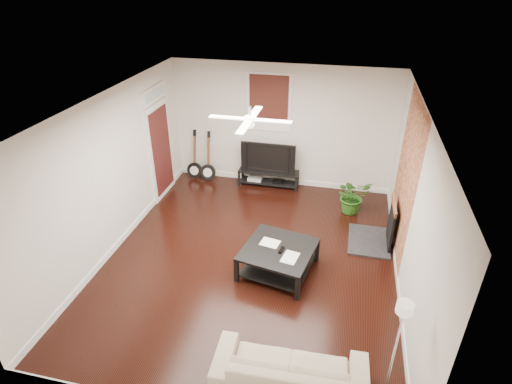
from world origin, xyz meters
TOP-DOWN VIEW (x-y plane):
  - room at (0.00, 0.00)m, footprint 5.01×6.01m
  - brick_accent at (2.49, 1.00)m, footprint 0.02×2.20m
  - fireplace at (2.20, 1.00)m, footprint 0.80×1.10m
  - window_back at (-0.30, 2.97)m, footprint 1.00×0.06m
  - door_left at (-2.46, 1.90)m, footprint 0.08×1.00m
  - tv_stand at (-0.24, 2.78)m, footprint 1.39×0.37m
  - tv at (-0.24, 2.80)m, footprint 1.25×0.16m
  - coffee_table at (0.52, -0.20)m, footprint 1.31×1.31m
  - sofa at (1.05, -2.32)m, footprint 1.91×0.80m
  - floor_lamp at (2.20, -2.22)m, footprint 0.26×0.26m
  - potted_plant at (1.69, 2.03)m, footprint 0.88×0.84m
  - guitar_left at (-2.07, 2.75)m, footprint 0.38×0.28m
  - guitar_right at (-1.72, 2.72)m, footprint 0.39×0.29m
  - ceiling_fan at (0.00, 0.00)m, footprint 1.24×1.24m

SIDE VIEW (x-z plane):
  - tv_stand at x=-0.24m, z-range 0.00..0.39m
  - coffee_table at x=0.52m, z-range 0.00..0.47m
  - sofa at x=1.05m, z-range 0.00..0.55m
  - potted_plant at x=1.69m, z-range 0.00..0.76m
  - fireplace at x=2.20m, z-range 0.00..0.92m
  - guitar_left at x=-2.07m, z-range 0.00..1.21m
  - guitar_right at x=-1.72m, z-range 0.00..1.21m
  - tv at x=-0.24m, z-range 0.39..1.11m
  - floor_lamp at x=2.20m, z-range 0.00..1.54m
  - door_left at x=-2.46m, z-range 0.00..2.50m
  - room at x=0.00m, z-range 0.00..2.80m
  - brick_accent at x=2.49m, z-range 0.00..2.80m
  - window_back at x=-0.30m, z-range 1.30..2.60m
  - ceiling_fan at x=0.00m, z-range 2.44..2.76m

